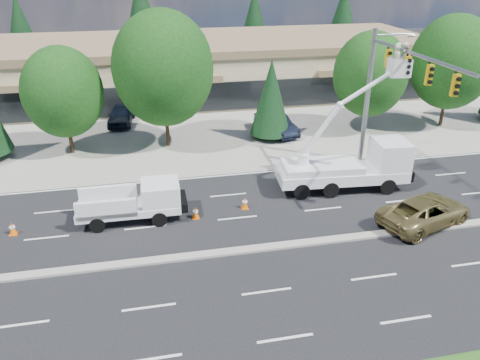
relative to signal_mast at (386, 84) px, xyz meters
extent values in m
plane|color=black|center=(-10.03, -7.04, -6.06)|extent=(140.00, 140.00, 0.00)
cube|color=gray|center=(-10.03, 12.96, -6.05)|extent=(140.00, 22.00, 0.01)
cube|color=gray|center=(-10.03, -7.04, -6.00)|extent=(120.00, 0.55, 0.12)
cube|color=tan|center=(-10.03, 22.96, -3.56)|extent=(50.00, 15.00, 5.00)
cube|color=#7A6246|center=(-10.03, 22.96, -0.91)|extent=(50.40, 15.40, 0.70)
cube|color=black|center=(-10.03, 15.41, -4.56)|extent=(48.00, 0.12, 2.60)
cylinder|color=#332114|center=(-20.03, 7.96, -4.81)|extent=(0.28, 0.28, 2.50)
ellipsoid|color=black|center=(-20.03, 7.96, -1.54)|extent=(5.56, 5.56, 6.39)
cylinder|color=#332114|center=(-13.03, 7.96, -4.44)|extent=(0.28, 0.28, 3.24)
ellipsoid|color=black|center=(-13.03, 7.96, -0.21)|extent=(7.19, 7.19, 8.27)
cylinder|color=#332114|center=(-5.03, 7.96, -5.66)|extent=(0.26, 0.26, 0.80)
cone|color=black|center=(-5.03, 7.96, -2.73)|extent=(3.15, 3.15, 5.75)
cylinder|color=#332114|center=(2.97, 7.96, -4.75)|extent=(0.28, 0.28, 2.61)
ellipsoid|color=black|center=(2.97, 7.96, -1.34)|extent=(5.80, 5.80, 6.67)
cylinder|color=#332114|center=(9.97, 7.96, -4.57)|extent=(0.28, 0.28, 2.96)
ellipsoid|color=black|center=(9.97, 7.96, -0.70)|extent=(6.59, 6.59, 7.57)
cylinder|color=#332114|center=(-28.03, 34.96, -5.66)|extent=(0.26, 0.26, 0.80)
cone|color=black|center=(-28.03, 34.96, -1.06)|extent=(4.72, 4.72, 8.62)
cylinder|color=#332114|center=(-14.03, 34.96, -5.66)|extent=(0.26, 0.26, 0.80)
cone|color=black|center=(-14.03, 34.96, 0.17)|extent=(5.89, 5.89, 10.76)
cylinder|color=#332114|center=(-0.03, 34.96, -5.66)|extent=(0.26, 0.26, 0.80)
cone|color=black|center=(-0.03, 34.96, -0.88)|extent=(4.90, 4.90, 8.94)
cylinder|color=#332114|center=(11.97, 34.96, -5.66)|extent=(0.26, 0.26, 0.80)
cone|color=black|center=(11.97, 34.96, -0.60)|extent=(5.16, 5.16, 9.42)
cylinder|color=gray|center=(-0.03, 2.16, -1.56)|extent=(0.32, 0.32, 9.00)
cylinder|color=gray|center=(-0.03, -2.84, 2.24)|extent=(0.20, 10.00, 0.20)
cylinder|color=gray|center=(1.27, 2.16, 2.54)|extent=(2.60, 0.12, 0.12)
cube|color=gold|center=(-0.03, 0.16, 1.49)|extent=(0.32, 0.22, 1.05)
cube|color=gold|center=(-0.03, -2.04, 1.49)|extent=(0.32, 0.22, 1.05)
cube|color=gold|center=(-0.03, -4.24, 1.49)|extent=(0.32, 0.22, 1.05)
cube|color=gold|center=(-0.03, -6.44, 1.49)|extent=(0.32, 0.22, 1.05)
cube|color=white|center=(-15.81, -2.84, -5.28)|extent=(5.50, 2.07, 0.41)
cube|color=white|center=(-14.07, -2.86, -4.64)|extent=(2.03, 1.99, 1.37)
cube|color=black|center=(-13.48, -2.87, -4.46)|extent=(0.09, 1.74, 0.91)
cube|color=white|center=(-16.90, -1.97, -4.82)|extent=(3.11, 0.31, 1.01)
cube|color=white|center=(-16.92, -3.70, -4.82)|extent=(3.11, 0.31, 1.01)
cube|color=white|center=(-3.03, -1.52, -5.07)|extent=(8.04, 2.97, 0.69)
cube|color=white|center=(-0.08, -1.75, -4.04)|extent=(2.15, 2.46, 1.97)
cube|color=black|center=(0.65, -1.81, -3.89)|extent=(0.23, 1.97, 1.18)
cube|color=white|center=(-4.31, -1.42, -4.53)|extent=(4.89, 2.63, 0.49)
cylinder|color=white|center=(-5.49, -1.33, -3.99)|extent=(0.69, 0.69, 0.79)
cube|color=white|center=(-0.32, -1.73, 1.37)|extent=(1.15, 0.97, 1.06)
imported|color=beige|center=(-0.54, -1.72, 1.77)|extent=(0.45, 0.65, 1.70)
imported|color=beige|center=(-0.10, -1.75, 1.77)|extent=(0.71, 0.87, 1.70)
ellipsoid|color=white|center=(-0.54, -1.72, 2.63)|extent=(0.26, 0.26, 0.18)
ellipsoid|color=white|center=(-0.10, -1.75, 2.63)|extent=(0.26, 0.26, 0.18)
cube|color=#F76207|center=(-21.77, -3.12, -6.04)|extent=(0.40, 0.40, 0.03)
cone|color=#F76207|center=(-21.77, -3.12, -5.71)|extent=(0.36, 0.36, 0.70)
cylinder|color=white|center=(-21.77, -3.12, -5.64)|extent=(0.29, 0.29, 0.10)
cube|color=#F76207|center=(-12.28, -3.37, -6.04)|extent=(0.40, 0.40, 0.03)
cone|color=#F76207|center=(-12.28, -3.37, -5.71)|extent=(0.36, 0.36, 0.70)
cylinder|color=white|center=(-12.28, -3.37, -5.64)|extent=(0.29, 0.29, 0.10)
cube|color=#F76207|center=(-9.40, -2.84, -6.04)|extent=(0.40, 0.40, 0.03)
cone|color=#F76207|center=(-9.40, -2.84, -5.71)|extent=(0.36, 0.36, 0.70)
cylinder|color=white|center=(-9.40, -2.84, -5.64)|extent=(0.29, 0.29, 0.10)
imported|color=olive|center=(-0.31, -6.44, -5.30)|extent=(5.95, 4.12, 1.51)
imported|color=black|center=(-16.61, 13.96, -5.25)|extent=(2.48, 4.92, 1.61)
imported|color=black|center=(-4.24, 8.96, -5.26)|extent=(2.82, 5.09, 1.59)
camera|label=1|loc=(-14.40, -25.76, 7.01)|focal=35.00mm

